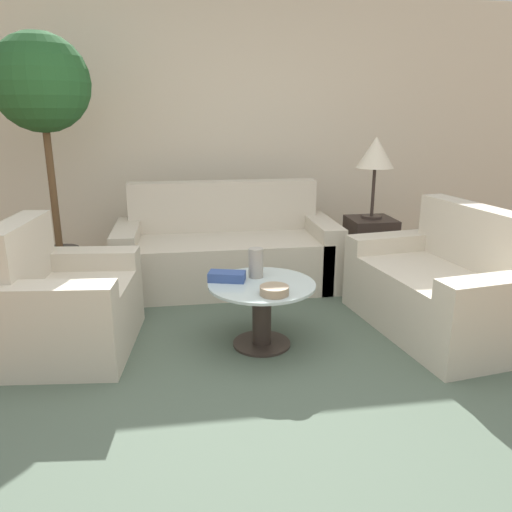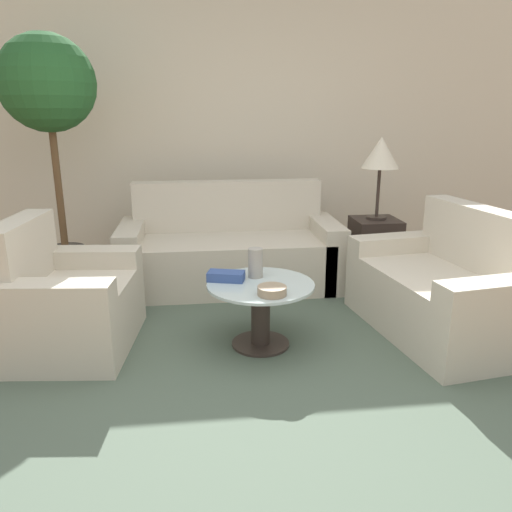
% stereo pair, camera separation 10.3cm
% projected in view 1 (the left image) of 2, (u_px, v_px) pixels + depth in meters
% --- Properties ---
extents(ground_plane, '(14.00, 14.00, 0.00)m').
position_uv_depth(ground_plane, '(269.00, 415.00, 2.58)').
color(ground_plane, '#8E603D').
extents(wall_back, '(10.00, 0.06, 2.60)m').
position_uv_depth(wall_back, '(217.00, 132.00, 5.11)').
color(wall_back, beige).
rests_on(wall_back, ground_plane).
extents(rug, '(3.50, 3.38, 0.01)m').
position_uv_depth(rug, '(262.00, 344.00, 3.35)').
color(rug, '#4C5B4C').
rests_on(rug, ground_plane).
extents(sofa_main, '(1.90, 0.82, 0.90)m').
position_uv_depth(sofa_main, '(227.00, 253.00, 4.45)').
color(sofa_main, beige).
rests_on(sofa_main, ground_plane).
extents(armchair, '(0.84, 1.00, 0.86)m').
position_uv_depth(armchair, '(62.00, 308.00, 3.22)').
color(armchair, beige).
rests_on(armchair, ground_plane).
extents(loveseat, '(0.96, 1.41, 0.88)m').
position_uv_depth(loveseat, '(445.00, 291.00, 3.52)').
color(loveseat, beige).
rests_on(loveseat, ground_plane).
extents(coffee_table, '(0.70, 0.70, 0.44)m').
position_uv_depth(coffee_table, '(262.00, 306.00, 3.27)').
color(coffee_table, '#332823').
rests_on(coffee_table, ground_plane).
extents(side_table, '(0.41, 0.41, 0.56)m').
position_uv_depth(side_table, '(369.00, 248.00, 4.65)').
color(side_table, '#332823').
rests_on(side_table, ground_plane).
extents(table_lamp, '(0.33, 0.33, 0.73)m').
position_uv_depth(table_lamp, '(376.00, 154.00, 4.41)').
color(table_lamp, '#332823').
rests_on(table_lamp, side_table).
extents(potted_plant, '(0.78, 0.78, 2.11)m').
position_uv_depth(potted_plant, '(42.00, 99.00, 3.98)').
color(potted_plant, '#3D3833').
rests_on(potted_plant, ground_plane).
extents(vase, '(0.10, 0.10, 0.20)m').
position_uv_depth(vase, '(256.00, 263.00, 3.32)').
color(vase, '#9E998E').
rests_on(vase, coffee_table).
extents(bowl, '(0.18, 0.18, 0.05)m').
position_uv_depth(bowl, '(274.00, 290.00, 3.02)').
color(bowl, gray).
rests_on(bowl, coffee_table).
extents(book_stack, '(0.26, 0.18, 0.06)m').
position_uv_depth(book_stack, '(227.00, 276.00, 3.26)').
color(book_stack, '#334C8C').
rests_on(book_stack, coffee_table).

